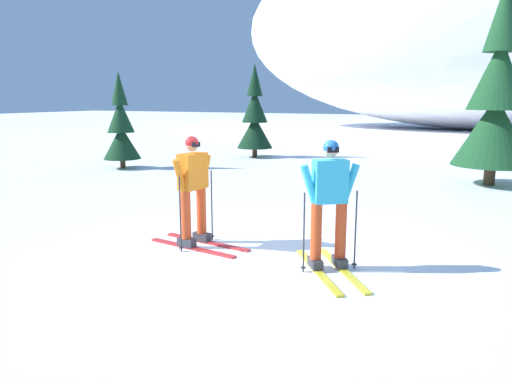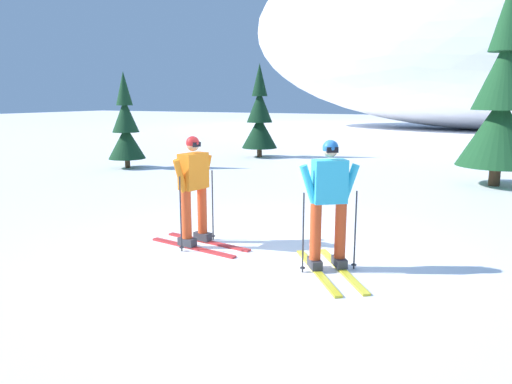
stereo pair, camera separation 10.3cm
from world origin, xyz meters
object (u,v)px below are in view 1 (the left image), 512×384
object	(u,v)px
skier_orange_jacket	(194,188)
pine_tree_center_right	(496,101)
pine_tree_far_left	(121,128)
pine_tree_center_left	(255,118)
skier_cyan_jacket	(330,203)

from	to	relation	value
skier_orange_jacket	pine_tree_center_right	distance (m)	8.93
skier_orange_jacket	pine_tree_center_right	xyz separation A→B (m)	(4.21, 7.77, 1.27)
pine_tree_far_left	pine_tree_center_right	distance (m)	10.98
pine_tree_far_left	pine_tree_center_left	distance (m)	5.26
skier_orange_jacket	pine_tree_center_left	bearing A→B (deg)	110.47
skier_orange_jacket	pine_tree_center_right	world-z (taller)	pine_tree_center_right
pine_tree_center_left	pine_tree_center_right	distance (m)	8.73
pine_tree_center_right	pine_tree_far_left	bearing A→B (deg)	-171.36
skier_cyan_jacket	pine_tree_center_right	distance (m)	8.28
pine_tree_far_left	pine_tree_center_right	xyz separation A→B (m)	(10.82, 1.65, 0.88)
pine_tree_far_left	pine_tree_center_left	xyz separation A→B (m)	(2.62, 4.56, 0.19)
skier_orange_jacket	skier_cyan_jacket	bearing A→B (deg)	-4.18
skier_cyan_jacket	pine_tree_center_left	bearing A→B (deg)	119.72
skier_cyan_jacket	pine_tree_center_right	bearing A→B (deg)	75.76
skier_cyan_jacket	pine_tree_far_left	distance (m)	10.83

